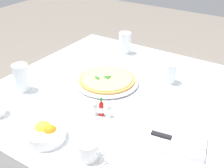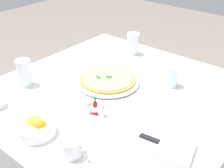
{
  "view_description": "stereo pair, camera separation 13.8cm",
  "coord_description": "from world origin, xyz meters",
  "px_view_note": "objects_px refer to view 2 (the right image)",
  "views": [
    {
      "loc": [
        0.61,
        -0.98,
        1.44
      ],
      "look_at": [
        -0.04,
        0.02,
        0.76
      ],
      "focal_mm": 46.6,
      "sensor_mm": 36.0,
      "label": 1
    },
    {
      "loc": [
        0.72,
        -0.9,
        1.44
      ],
      "look_at": [
        -0.04,
        0.02,
        0.76
      ],
      "focal_mm": 46.6,
      "sensor_mm": 36.0,
      "label": 2
    }
  ],
  "objects_px": {
    "napkin_folded": "(162,146)",
    "pizza_plate": "(108,81)",
    "coffee_cup_left_edge": "(72,149)",
    "dinner_knife": "(163,144)",
    "pizza": "(108,79)",
    "citrus_bowl": "(36,127)",
    "water_glass_far_left": "(25,74)",
    "water_glass_center_back": "(172,77)",
    "pepper_shaker": "(89,108)",
    "salt_shaker": "(102,111)",
    "hot_sauce_bottle": "(95,107)",
    "water_glass_right_edge": "(133,44)"
  },
  "relations": [
    {
      "from": "water_glass_right_edge",
      "to": "dinner_knife",
      "type": "distance_m",
      "value": 0.83
    },
    {
      "from": "water_glass_right_edge",
      "to": "salt_shaker",
      "type": "height_order",
      "value": "water_glass_right_edge"
    },
    {
      "from": "coffee_cup_left_edge",
      "to": "water_glass_center_back",
      "type": "height_order",
      "value": "water_glass_center_back"
    },
    {
      "from": "water_glass_right_edge",
      "to": "dinner_knife",
      "type": "xyz_separation_m",
      "value": [
        0.57,
        -0.6,
        -0.03
      ]
    },
    {
      "from": "pizza_plate",
      "to": "water_glass_right_edge",
      "type": "xyz_separation_m",
      "value": [
        -0.12,
        0.37,
        0.05
      ]
    },
    {
      "from": "pizza_plate",
      "to": "pepper_shaker",
      "type": "xyz_separation_m",
      "value": [
        0.1,
        -0.24,
        0.01
      ]
    },
    {
      "from": "coffee_cup_left_edge",
      "to": "water_glass_center_back",
      "type": "distance_m",
      "value": 0.64
    },
    {
      "from": "hot_sauce_bottle",
      "to": "pepper_shaker",
      "type": "relative_size",
      "value": 1.48
    },
    {
      "from": "pizza",
      "to": "citrus_bowl",
      "type": "relative_size",
      "value": 1.82
    },
    {
      "from": "dinner_knife",
      "to": "pepper_shaker",
      "type": "bearing_deg",
      "value": 172.75
    },
    {
      "from": "water_glass_center_back",
      "to": "pepper_shaker",
      "type": "relative_size",
      "value": 1.8
    },
    {
      "from": "coffee_cup_left_edge",
      "to": "salt_shaker",
      "type": "relative_size",
      "value": 2.34
    },
    {
      "from": "water_glass_far_left",
      "to": "dinner_knife",
      "type": "relative_size",
      "value": 0.66
    },
    {
      "from": "water_glass_right_edge",
      "to": "hot_sauce_bottle",
      "type": "distance_m",
      "value": 0.65
    },
    {
      "from": "citrus_bowl",
      "to": "hot_sauce_bottle",
      "type": "bearing_deg",
      "value": 68.86
    },
    {
      "from": "coffee_cup_left_edge",
      "to": "water_glass_center_back",
      "type": "bearing_deg",
      "value": 88.51
    },
    {
      "from": "citrus_bowl",
      "to": "hot_sauce_bottle",
      "type": "height_order",
      "value": "hot_sauce_bottle"
    },
    {
      "from": "pizza_plate",
      "to": "dinner_knife",
      "type": "distance_m",
      "value": 0.51
    },
    {
      "from": "salt_shaker",
      "to": "water_glass_right_edge",
      "type": "bearing_deg",
      "value": 115.02
    },
    {
      "from": "hot_sauce_bottle",
      "to": "dinner_knife",
      "type": "bearing_deg",
      "value": -0.63
    },
    {
      "from": "pizza_plate",
      "to": "pizza",
      "type": "distance_m",
      "value": 0.01
    },
    {
      "from": "water_glass_right_edge",
      "to": "dinner_knife",
      "type": "relative_size",
      "value": 0.64
    },
    {
      "from": "water_glass_far_left",
      "to": "dinner_knife",
      "type": "xyz_separation_m",
      "value": [
        0.75,
        0.03,
        -0.03
      ]
    },
    {
      "from": "pizza_plate",
      "to": "dinner_knife",
      "type": "bearing_deg",
      "value": -27.49
    },
    {
      "from": "pizza_plate",
      "to": "citrus_bowl",
      "type": "relative_size",
      "value": 2.05
    },
    {
      "from": "water_glass_far_left",
      "to": "citrus_bowl",
      "type": "xyz_separation_m",
      "value": [
        0.34,
        -0.2,
        -0.03
      ]
    },
    {
      "from": "pizza_plate",
      "to": "coffee_cup_left_edge",
      "type": "relative_size",
      "value": 2.33
    },
    {
      "from": "pizza_plate",
      "to": "water_glass_center_back",
      "type": "distance_m",
      "value": 0.31
    },
    {
      "from": "water_glass_center_back",
      "to": "water_glass_right_edge",
      "type": "bearing_deg",
      "value": 152.72
    },
    {
      "from": "coffee_cup_left_edge",
      "to": "pizza_plate",
      "type": "bearing_deg",
      "value": 116.71
    },
    {
      "from": "pizza",
      "to": "napkin_folded",
      "type": "relative_size",
      "value": 1.12
    },
    {
      "from": "pizza",
      "to": "pepper_shaker",
      "type": "xyz_separation_m",
      "value": [
        0.1,
        -0.24,
        0.0
      ]
    },
    {
      "from": "water_glass_far_left",
      "to": "coffee_cup_left_edge",
      "type": "bearing_deg",
      "value": -20.12
    },
    {
      "from": "water_glass_center_back",
      "to": "napkin_folded",
      "type": "relative_size",
      "value": 0.41
    },
    {
      "from": "citrus_bowl",
      "to": "napkin_folded",
      "type": "bearing_deg",
      "value": 29.02
    },
    {
      "from": "water_glass_center_back",
      "to": "hot_sauce_bottle",
      "type": "distance_m",
      "value": 0.43
    },
    {
      "from": "coffee_cup_left_edge",
      "to": "citrus_bowl",
      "type": "bearing_deg",
      "value": -179.24
    },
    {
      "from": "water_glass_center_back",
      "to": "napkin_folded",
      "type": "distance_m",
      "value": 0.46
    },
    {
      "from": "water_glass_center_back",
      "to": "citrus_bowl",
      "type": "height_order",
      "value": "water_glass_center_back"
    },
    {
      "from": "napkin_folded",
      "to": "pizza_plate",
      "type": "bearing_deg",
      "value": 138.54
    },
    {
      "from": "pizza_plate",
      "to": "hot_sauce_bottle",
      "type": "relative_size",
      "value": 3.7
    },
    {
      "from": "dinner_knife",
      "to": "pepper_shaker",
      "type": "xyz_separation_m",
      "value": [
        -0.35,
        -0.01,
        0.0
      ]
    },
    {
      "from": "citrus_bowl",
      "to": "pepper_shaker",
      "type": "distance_m",
      "value": 0.23
    },
    {
      "from": "hot_sauce_bottle",
      "to": "water_glass_right_edge",
      "type": "bearing_deg",
      "value": 112.39
    },
    {
      "from": "pepper_shaker",
      "to": "dinner_knife",
      "type": "bearing_deg",
      "value": 1.06
    },
    {
      "from": "pizza_plate",
      "to": "pizza",
      "type": "height_order",
      "value": "pizza"
    },
    {
      "from": "water_glass_far_left",
      "to": "hot_sauce_bottle",
      "type": "bearing_deg",
      "value": 4.48
    },
    {
      "from": "pepper_shaker",
      "to": "citrus_bowl",
      "type": "bearing_deg",
      "value": -105.5
    },
    {
      "from": "pepper_shaker",
      "to": "hot_sauce_bottle",
      "type": "bearing_deg",
      "value": 19.65
    },
    {
      "from": "coffee_cup_left_edge",
      "to": "salt_shaker",
      "type": "distance_m",
      "value": 0.25
    }
  ]
}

